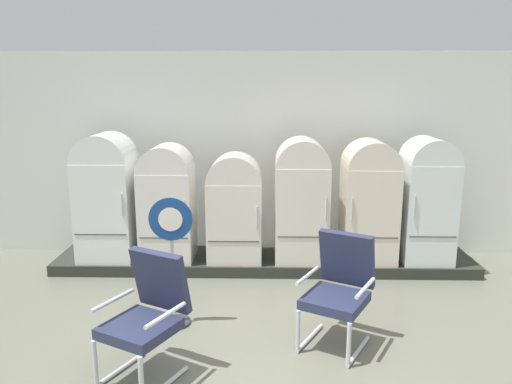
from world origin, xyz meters
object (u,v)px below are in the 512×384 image
at_px(armchair_left, 148,311).
at_px(refrigerator_5, 427,196).
at_px(refrigerator_2, 235,205).
at_px(refrigerator_4, 369,197).
at_px(armchair_right, 339,285).
at_px(sign_stand, 173,266).
at_px(refrigerator_3, 301,196).
at_px(refrigerator_0, 107,193).
at_px(refrigerator_1, 167,199).

bearing_deg(armchair_left, refrigerator_5, 39.14).
xyz_separation_m(refrigerator_2, refrigerator_4, (1.73, 0.04, 0.10)).
distance_m(refrigerator_5, armchair_right, 2.39).
bearing_deg(sign_stand, armchair_right, -10.94).
bearing_deg(refrigerator_5, sign_stand, -151.97).
relative_size(refrigerator_2, refrigerator_4, 0.89).
height_order(refrigerator_5, armchair_left, refrigerator_5).
bearing_deg(refrigerator_3, refrigerator_0, -179.91).
height_order(armchair_right, sign_stand, sign_stand).
relative_size(refrigerator_2, armchair_left, 1.32).
relative_size(refrigerator_3, sign_stand, 1.19).
height_order(refrigerator_2, sign_stand, refrigerator_2).
distance_m(refrigerator_2, refrigerator_3, 0.87).
bearing_deg(refrigerator_5, refrigerator_2, -179.06).
bearing_deg(refrigerator_1, refrigerator_0, 177.80).
bearing_deg(sign_stand, refrigerator_3, 49.26).
xyz_separation_m(refrigerator_4, refrigerator_5, (0.74, -0.00, 0.02)).
bearing_deg(sign_stand, refrigerator_0, 125.47).
xyz_separation_m(refrigerator_2, armchair_right, (1.09, -1.87, -0.30)).
xyz_separation_m(refrigerator_1, armchair_right, (1.97, -1.89, -0.36)).
distance_m(refrigerator_2, armchair_left, 2.52).
bearing_deg(armchair_right, refrigerator_1, 136.24).
distance_m(refrigerator_3, refrigerator_5, 1.61).
relative_size(refrigerator_4, armchair_left, 1.49).
bearing_deg(refrigerator_0, refrigerator_2, -1.79).
bearing_deg(refrigerator_2, refrigerator_1, 178.59).
xyz_separation_m(refrigerator_4, armchair_right, (-0.64, -1.91, -0.40)).
xyz_separation_m(armchair_left, sign_stand, (0.05, 0.88, 0.05)).
height_order(refrigerator_4, refrigerator_5, refrigerator_5).
relative_size(refrigerator_1, armchair_left, 1.43).
xyz_separation_m(refrigerator_3, armchair_left, (-1.43, -2.49, -0.41)).
xyz_separation_m(refrigerator_2, armchair_left, (-0.57, -2.43, -0.30)).
distance_m(refrigerator_5, armchair_left, 3.94).
bearing_deg(refrigerator_4, sign_stand, -144.71).
bearing_deg(refrigerator_3, sign_stand, -130.74).
distance_m(refrigerator_3, refrigerator_4, 0.87).
relative_size(armchair_right, sign_stand, 0.79).
distance_m(refrigerator_2, armchair_right, 2.18).
relative_size(refrigerator_3, refrigerator_5, 0.99).
bearing_deg(refrigerator_2, refrigerator_4, 1.47).
distance_m(refrigerator_1, refrigerator_5, 3.35).
bearing_deg(refrigerator_3, armchair_right, -83.05).
distance_m(refrigerator_0, refrigerator_2, 1.68).
xyz_separation_m(refrigerator_2, refrigerator_3, (0.86, 0.06, 0.11)).
distance_m(armchair_left, armchair_right, 1.76).
distance_m(armchair_left, sign_stand, 0.88).
bearing_deg(refrigerator_2, refrigerator_5, 0.94).
distance_m(refrigerator_0, sign_stand, 2.01).
xyz_separation_m(refrigerator_0, armchair_left, (1.10, -2.49, -0.44)).
bearing_deg(armchair_right, refrigerator_4, 71.57).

